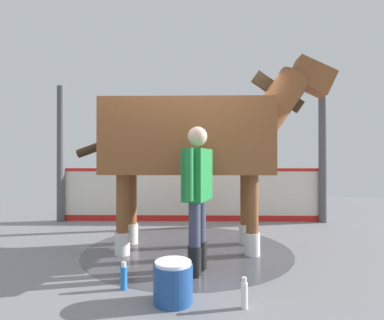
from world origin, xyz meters
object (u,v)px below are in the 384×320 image
at_px(wash_bucket, 173,282).
at_px(bottle_spray, 124,277).
at_px(horse, 196,139).
at_px(bottle_shampoo, 244,294).
at_px(handler, 197,189).

height_order(wash_bucket, bottle_spray, wash_bucket).
bearing_deg(horse, wash_bucket, -96.91).
bearing_deg(bottle_shampoo, horse, 37.12).
relative_size(horse, wash_bucket, 9.46).
bearing_deg(bottle_spray, horse, -3.64).
relative_size(horse, bottle_shampoo, 13.08).
distance_m(wash_bucket, bottle_spray, 0.57).
bearing_deg(handler, horse, -71.20).
height_order(wash_bucket, bottle_shampoo, wash_bucket).
bearing_deg(horse, bottle_shampoo, -76.40).
bearing_deg(handler, bottle_shampoo, 133.65).
bearing_deg(handler, bottle_spray, 49.70).
distance_m(horse, handler, 1.10).
bearing_deg(bottle_shampoo, wash_bucket, 104.29).
xyz_separation_m(horse, bottle_shampoo, (-1.41, -1.06, -1.43)).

